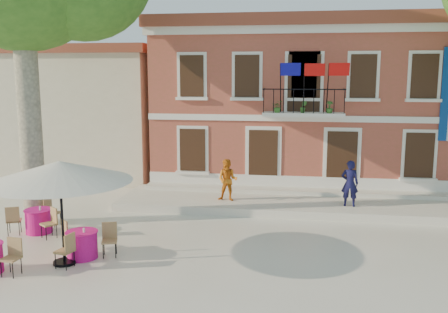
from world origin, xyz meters
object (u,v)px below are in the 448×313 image
at_px(cafe_table_3, 39,220).
at_px(pedestrian_orange, 228,180).
at_px(cafe_table_1, 82,243).
at_px(pedestrian_navy, 350,183).
at_px(patio_umbrella, 60,172).

bearing_deg(cafe_table_3, pedestrian_orange, 34.54).
bearing_deg(cafe_table_3, cafe_table_1, -39.21).
relative_size(pedestrian_navy, cafe_table_1, 0.93).
bearing_deg(pedestrian_orange, patio_umbrella, -114.81).
bearing_deg(cafe_table_1, pedestrian_navy, 36.12).
distance_m(patio_umbrella, cafe_table_3, 3.81).
height_order(patio_umbrella, pedestrian_orange, patio_umbrella).
height_order(patio_umbrella, pedestrian_navy, patio_umbrella).
distance_m(patio_umbrella, pedestrian_orange, 7.36).
distance_m(cafe_table_1, cafe_table_3, 3.04).
distance_m(pedestrian_navy, cafe_table_3, 10.84).
bearing_deg(pedestrian_navy, patio_umbrella, 43.19).
bearing_deg(cafe_table_1, pedestrian_orange, 60.61).
height_order(patio_umbrella, cafe_table_1, patio_umbrella).
bearing_deg(pedestrian_orange, pedestrian_navy, 3.32).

